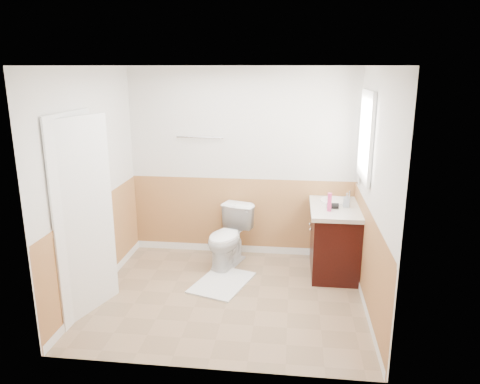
# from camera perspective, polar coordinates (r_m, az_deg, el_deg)

# --- Properties ---
(floor) EXTENTS (3.00, 3.00, 0.00)m
(floor) POSITION_cam_1_polar(r_m,az_deg,el_deg) (5.29, -1.43, -12.79)
(floor) COLOR #8C7051
(floor) RESTS_ON ground
(ceiling) EXTENTS (3.00, 3.00, 0.00)m
(ceiling) POSITION_cam_1_polar(r_m,az_deg,el_deg) (4.67, -1.64, 15.40)
(ceiling) COLOR white
(ceiling) RESTS_ON floor
(wall_back) EXTENTS (3.00, 0.00, 3.00)m
(wall_back) POSITION_cam_1_polar(r_m,az_deg,el_deg) (6.08, 0.23, 3.54)
(wall_back) COLOR silver
(wall_back) RESTS_ON floor
(wall_front) EXTENTS (3.00, 0.00, 3.00)m
(wall_front) POSITION_cam_1_polar(r_m,az_deg,el_deg) (3.61, -4.51, -4.89)
(wall_front) COLOR silver
(wall_front) RESTS_ON floor
(wall_left) EXTENTS (0.00, 3.00, 3.00)m
(wall_left) POSITION_cam_1_polar(r_m,az_deg,el_deg) (5.25, -17.94, 0.88)
(wall_left) COLOR silver
(wall_left) RESTS_ON floor
(wall_right) EXTENTS (0.00, 3.00, 3.00)m
(wall_right) POSITION_cam_1_polar(r_m,az_deg,el_deg) (4.85, 16.29, -0.15)
(wall_right) COLOR silver
(wall_right) RESTS_ON floor
(wainscot_back) EXTENTS (3.00, 0.00, 3.00)m
(wainscot_back) POSITION_cam_1_polar(r_m,az_deg,el_deg) (6.27, 0.21, -3.21)
(wainscot_back) COLOR #AE7545
(wainscot_back) RESTS_ON floor
(wainscot_front) EXTENTS (3.00, 0.00, 3.00)m
(wainscot_front) POSITION_cam_1_polar(r_m,az_deg,el_deg) (3.94, -4.24, -15.12)
(wainscot_front) COLOR #AE7545
(wainscot_front) RESTS_ON floor
(wainscot_left) EXTENTS (0.00, 2.60, 2.60)m
(wainscot_left) POSITION_cam_1_polar(r_m,az_deg,el_deg) (5.48, -17.18, -6.74)
(wainscot_left) COLOR #AE7545
(wainscot_left) RESTS_ON floor
(wainscot_right) EXTENTS (0.00, 2.60, 2.60)m
(wainscot_right) POSITION_cam_1_polar(r_m,az_deg,el_deg) (5.09, 15.52, -8.31)
(wainscot_right) COLOR #AE7545
(wainscot_right) RESTS_ON floor
(toilet) EXTENTS (0.64, 0.84, 0.76)m
(toilet) POSITION_cam_1_polar(r_m,az_deg,el_deg) (5.90, -1.46, -5.64)
(toilet) COLOR white
(toilet) RESTS_ON floor
(bath_mat) EXTENTS (0.77, 0.93, 0.02)m
(bath_mat) POSITION_cam_1_polar(r_m,az_deg,el_deg) (5.56, -2.24, -11.19)
(bath_mat) COLOR white
(bath_mat) RESTS_ON floor
(vanity_cabinet) EXTENTS (0.55, 1.10, 0.80)m
(vanity_cabinet) POSITION_cam_1_polar(r_m,az_deg,el_deg) (5.92, 11.57, -5.72)
(vanity_cabinet) COLOR black
(vanity_cabinet) RESTS_ON floor
(vanity_knob_left) EXTENTS (0.03, 0.03, 0.03)m
(vanity_knob_left) POSITION_cam_1_polar(r_m,az_deg,el_deg) (5.75, 8.74, -4.60)
(vanity_knob_left) COLOR white
(vanity_knob_left) RESTS_ON vanity_cabinet
(vanity_knob_right) EXTENTS (0.03, 0.03, 0.03)m
(vanity_knob_right) POSITION_cam_1_polar(r_m,az_deg,el_deg) (5.94, 8.69, -3.95)
(vanity_knob_right) COLOR #B8B7BE
(vanity_knob_right) RESTS_ON vanity_cabinet
(countertop) EXTENTS (0.60, 1.15, 0.05)m
(countertop) POSITION_cam_1_polar(r_m,az_deg,el_deg) (5.78, 11.70, -1.78)
(countertop) COLOR beige
(countertop) RESTS_ON vanity_cabinet
(sink_basin) EXTENTS (0.36, 0.36, 0.02)m
(sink_basin) POSITION_cam_1_polar(r_m,az_deg,el_deg) (5.91, 11.70, -1.03)
(sink_basin) COLOR white
(sink_basin) RESTS_ON countertop
(faucet) EXTENTS (0.02, 0.02, 0.14)m
(faucet) POSITION_cam_1_polar(r_m,az_deg,el_deg) (5.92, 13.46, -0.52)
(faucet) COLOR #BCBBC2
(faucet) RESTS_ON countertop
(lotion_bottle) EXTENTS (0.05, 0.05, 0.22)m
(lotion_bottle) POSITION_cam_1_polar(r_m,az_deg,el_deg) (5.47, 11.06, -1.25)
(lotion_bottle) COLOR #C3326B
(lotion_bottle) RESTS_ON countertop
(soap_dispenser) EXTENTS (0.09, 0.09, 0.17)m
(soap_dispenser) POSITION_cam_1_polar(r_m,az_deg,el_deg) (5.68, 13.13, -0.99)
(soap_dispenser) COLOR #969EA9
(soap_dispenser) RESTS_ON countertop
(hair_dryer_body) EXTENTS (0.14, 0.07, 0.07)m
(hair_dryer_body) POSITION_cam_1_polar(r_m,az_deg,el_deg) (5.60, 11.46, -1.68)
(hair_dryer_body) COLOR black
(hair_dryer_body) RESTS_ON countertop
(hair_dryer_handle) EXTENTS (0.03, 0.03, 0.07)m
(hair_dryer_handle) POSITION_cam_1_polar(r_m,az_deg,el_deg) (5.67, 11.09, -1.77)
(hair_dryer_handle) COLOR black
(hair_dryer_handle) RESTS_ON countertop
(mirror_panel) EXTENTS (0.02, 0.35, 0.90)m
(mirror_panel) POSITION_cam_1_polar(r_m,az_deg,el_deg) (5.85, 14.59, 5.55)
(mirror_panel) COLOR silver
(mirror_panel) RESTS_ON wall_right
(window_frame) EXTENTS (0.04, 0.80, 1.00)m
(window_frame) POSITION_cam_1_polar(r_m,az_deg,el_deg) (5.32, 15.38, 6.75)
(window_frame) COLOR white
(window_frame) RESTS_ON wall_right
(window_glass) EXTENTS (0.01, 0.70, 0.90)m
(window_glass) POSITION_cam_1_polar(r_m,az_deg,el_deg) (5.32, 15.55, 6.74)
(window_glass) COLOR white
(window_glass) RESTS_ON wall_right
(door) EXTENTS (0.29, 0.78, 2.04)m
(door) POSITION_cam_1_polar(r_m,az_deg,el_deg) (4.88, -18.81, -3.08)
(door) COLOR white
(door) RESTS_ON wall_left
(door_frame) EXTENTS (0.02, 0.92, 2.10)m
(door_frame) POSITION_cam_1_polar(r_m,az_deg,el_deg) (4.91, -19.62, -2.92)
(door_frame) COLOR white
(door_frame) RESTS_ON wall_left
(door_knob) EXTENTS (0.06, 0.06, 0.06)m
(door_knob) POSITION_cam_1_polar(r_m,az_deg,el_deg) (5.17, -16.60, -2.72)
(door_knob) COLOR silver
(door_knob) RESTS_ON door
(towel_bar) EXTENTS (0.62, 0.02, 0.02)m
(towel_bar) POSITION_cam_1_polar(r_m,az_deg,el_deg) (6.06, -5.03, 6.79)
(towel_bar) COLOR silver
(towel_bar) RESTS_ON wall_back
(tp_holder_bar) EXTENTS (0.14, 0.02, 0.02)m
(tp_holder_bar) POSITION_cam_1_polar(r_m,az_deg,el_deg) (6.16, -0.77, -1.59)
(tp_holder_bar) COLOR silver
(tp_holder_bar) RESTS_ON wall_back
(tp_roll) EXTENTS (0.10, 0.11, 0.11)m
(tp_roll) POSITION_cam_1_polar(r_m,az_deg,el_deg) (6.16, -0.77, -1.59)
(tp_roll) COLOR white
(tp_roll) RESTS_ON tp_holder_bar
(tp_sheet) EXTENTS (0.10, 0.01, 0.16)m
(tp_sheet) POSITION_cam_1_polar(r_m,az_deg,el_deg) (6.20, -0.77, -2.56)
(tp_sheet) COLOR white
(tp_sheet) RESTS_ON tp_roll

